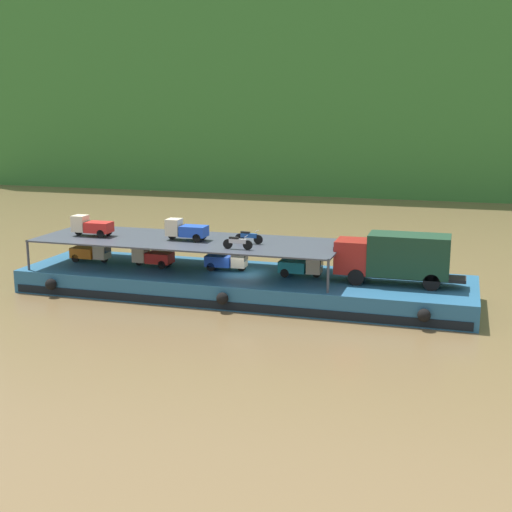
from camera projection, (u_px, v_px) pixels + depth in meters
name	position (u px, v px, depth m)	size (l,w,h in m)	color
ground_plane	(243.00, 295.00, 45.02)	(400.00, 400.00, 0.00)	brown
hillside_far_bank	(382.00, 55.00, 107.84)	(127.03, 41.11, 35.84)	#33702D
cargo_barge	(242.00, 284.00, 44.84)	(29.48, 8.04, 1.50)	#23567A
covered_lorry	(396.00, 257.00, 41.62)	(7.87, 2.32, 3.10)	maroon
cargo_rack	(188.00, 241.00, 45.37)	(20.28, 6.66, 2.00)	#383D47
mini_truck_lower_stern	(91.00, 252.00, 47.94)	(2.76, 1.23, 1.38)	orange
mini_truck_lower_aft	(152.00, 256.00, 46.52)	(2.75, 1.21, 1.38)	red
mini_truck_lower_mid	(227.00, 260.00, 45.36)	(2.78, 1.27, 1.38)	#1E47B7
mini_truck_lower_fore	(301.00, 266.00, 43.70)	(2.74, 1.21, 1.38)	teal
mini_truck_upper_stern	(91.00, 226.00, 46.62)	(2.76, 1.24, 1.38)	red
mini_truck_upper_mid	(186.00, 230.00, 45.12)	(2.75, 1.21, 1.38)	#1E47B7
motorcycle_upper_port	(237.00, 242.00, 42.23)	(1.90, 0.55, 0.87)	black
motorcycle_upper_centre	(249.00, 237.00, 44.08)	(1.90, 0.55, 0.87)	black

